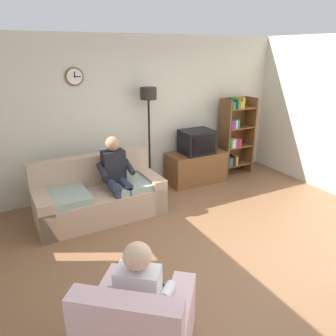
# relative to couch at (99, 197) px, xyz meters

# --- Properties ---
(ground_plane) EXTENTS (12.00, 12.00, 0.00)m
(ground_plane) POSITION_rel_couch_xyz_m (1.14, -1.77, -0.31)
(ground_plane) COLOR brown
(back_wall_assembly) EXTENTS (6.20, 0.17, 2.70)m
(back_wall_assembly) POSITION_rel_couch_xyz_m (1.14, 0.89, 1.04)
(back_wall_assembly) COLOR beige
(back_wall_assembly) RESTS_ON ground_plane
(couch) EXTENTS (1.92, 0.93, 0.90)m
(couch) POSITION_rel_couch_xyz_m (0.00, 0.00, 0.00)
(couch) COLOR tan
(couch) RESTS_ON ground_plane
(tv_stand) EXTENTS (1.10, 0.56, 0.59)m
(tv_stand) POSITION_rel_couch_xyz_m (2.06, 0.48, -0.02)
(tv_stand) COLOR brown
(tv_stand) RESTS_ON ground_plane
(tv) EXTENTS (0.60, 0.49, 0.44)m
(tv) POSITION_rel_couch_xyz_m (2.06, 0.45, 0.50)
(tv) COLOR black
(tv) RESTS_ON tv_stand
(bookshelf) EXTENTS (0.68, 0.36, 1.58)m
(bookshelf) POSITION_rel_couch_xyz_m (3.02, 0.55, 0.50)
(bookshelf) COLOR brown
(bookshelf) RESTS_ON ground_plane
(floor_lamp) EXTENTS (0.28, 0.28, 1.85)m
(floor_lamp) POSITION_rel_couch_xyz_m (1.13, 0.58, 1.14)
(floor_lamp) COLOR black
(floor_lamp) RESTS_ON ground_plane
(armchair_near_window) EXTENTS (1.17, 1.19, 0.90)m
(armchair_near_window) POSITION_rel_couch_xyz_m (-0.43, -2.62, -0.02)
(armchair_near_window) COLOR beige
(armchair_near_window) RESTS_ON ground_plane
(person_on_couch) EXTENTS (0.52, 0.54, 1.24)m
(person_on_couch) POSITION_rel_couch_xyz_m (0.26, -0.11, 0.39)
(person_on_couch) COLOR black
(person_on_couch) RESTS_ON ground_plane
(person_in_left_armchair) EXTENTS (0.63, 0.64, 1.12)m
(person_in_left_armchair) POSITION_rel_couch_xyz_m (-0.38, -2.55, 0.29)
(person_in_left_armchair) COLOR silver
(person_in_left_armchair) RESTS_ON ground_plane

